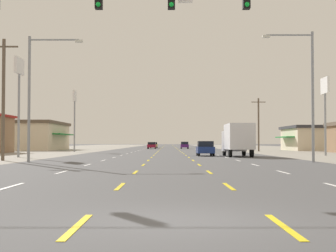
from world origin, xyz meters
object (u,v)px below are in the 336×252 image
(pole_sign_left_row_2, at_px, (74,106))
(streetlight_left_row_0, at_px, (34,89))
(hatchback_inner_right_midfar, at_px, (184,145))
(box_truck_far_right_nearest, at_px, (237,138))
(hatchback_inner_right_near, at_px, (205,148))
(pole_sign_left_row_1, at_px, (18,80))
(pole_sign_right_row_1, at_px, (324,95))
(streetlight_right_row_0, at_px, (307,87))
(sedan_inner_left_far, at_px, (153,145))
(sedan_inner_left_mid, at_px, (151,145))

(pole_sign_left_row_2, xyz_separation_m, streetlight_left_row_0, (4.20, -37.05, -1.44))
(hatchback_inner_right_midfar, relative_size, pole_sign_left_row_2, 0.43)
(streetlight_left_row_0, bearing_deg, box_truck_far_right_nearest, 40.37)
(hatchback_inner_right_near, relative_size, pole_sign_left_row_1, 0.41)
(box_truck_far_right_nearest, height_order, pole_sign_right_row_1, pole_sign_right_row_1)
(pole_sign_left_row_2, distance_m, pole_sign_right_row_1, 36.32)
(hatchback_inner_right_midfar, relative_size, streetlight_right_row_0, 0.42)
(sedan_inner_left_far, bearing_deg, sedan_inner_left_mid, -90.01)
(sedan_inner_left_mid, height_order, streetlight_right_row_0, streetlight_right_row_0)
(pole_sign_left_row_1, bearing_deg, sedan_inner_left_mid, 79.71)
(sedan_inner_left_mid, distance_m, sedan_inner_left_far, 15.74)
(streetlight_right_row_0, bearing_deg, pole_sign_left_row_1, 154.52)
(hatchback_inner_right_midfar, bearing_deg, streetlight_right_row_0, -84.99)
(streetlight_right_row_0, bearing_deg, hatchback_inner_right_near, 110.62)
(sedan_inner_left_mid, distance_m, pole_sign_left_row_1, 60.15)
(sedan_inner_left_far, relative_size, pole_sign_left_row_1, 0.48)
(sedan_inner_left_mid, relative_size, streetlight_left_row_0, 0.50)
(pole_sign_right_row_1, xyz_separation_m, streetlight_left_row_0, (-26.35, -17.40, -1.21))
(hatchback_inner_right_midfar, bearing_deg, sedan_inner_left_far, 118.08)
(pole_sign_left_row_2, height_order, streetlight_left_row_0, pole_sign_left_row_2)
(streetlight_left_row_0, bearing_deg, pole_sign_left_row_1, 111.92)
(sedan_inner_left_mid, xyz_separation_m, streetlight_left_row_0, (-6.04, -70.35, 4.49))
(hatchback_inner_right_midfar, bearing_deg, sedan_inner_left_mid, -161.32)
(streetlight_left_row_0, bearing_deg, pole_sign_right_row_1, 33.44)
(hatchback_inner_right_near, bearing_deg, box_truck_far_right_nearest, -35.97)
(sedan_inner_left_far, bearing_deg, box_truck_far_right_nearest, -81.75)
(sedan_inner_left_far, xyz_separation_m, streetlight_right_row_0, (13.49, -86.09, 4.64))
(pole_sign_left_row_2, bearing_deg, streetlight_right_row_0, -57.36)
(hatchback_inner_right_near, height_order, pole_sign_left_row_1, pole_sign_left_row_1)
(sedan_inner_left_far, bearing_deg, streetlight_right_row_0, -81.10)
(pole_sign_left_row_1, bearing_deg, pole_sign_left_row_2, 89.01)
(hatchback_inner_right_midfar, distance_m, pole_sign_left_row_2, 40.14)
(pole_sign_left_row_1, relative_size, streetlight_right_row_0, 1.01)
(sedan_inner_left_far, distance_m, pole_sign_right_row_1, 71.86)
(box_truck_far_right_nearest, relative_size, sedan_inner_left_far, 1.60)
(streetlight_right_row_0, bearing_deg, pole_sign_right_row_1, 68.62)
(streetlight_left_row_0, bearing_deg, streetlight_right_row_0, 0.00)
(hatchback_inner_right_near, xyz_separation_m, streetlight_right_row_0, (6.12, -16.26, 4.62))
(sedan_inner_left_mid, height_order, pole_sign_right_row_1, pole_sign_right_row_1)
(hatchback_inner_right_midfar, xyz_separation_m, pole_sign_right_row_1, (13.18, -55.36, 5.68))
(pole_sign_left_row_1, height_order, pole_sign_right_row_1, pole_sign_left_row_1)
(hatchback_inner_right_near, distance_m, pole_sign_right_row_1, 14.17)
(pole_sign_left_row_1, bearing_deg, hatchback_inner_right_near, 14.70)
(box_truck_far_right_nearest, xyz_separation_m, streetlight_right_row_0, (3.04, -14.03, 3.56))
(hatchback_inner_right_midfar, distance_m, streetlight_left_row_0, 74.07)
(pole_sign_left_row_2, bearing_deg, sedan_inner_left_mid, 72.91)
(box_truck_far_right_nearest, distance_m, pole_sign_right_row_1, 11.39)
(hatchback_inner_right_near, relative_size, sedan_inner_left_mid, 0.87)
(sedan_inner_left_mid, relative_size, pole_sign_left_row_1, 0.48)
(box_truck_far_right_nearest, relative_size, hatchback_inner_right_near, 1.85)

